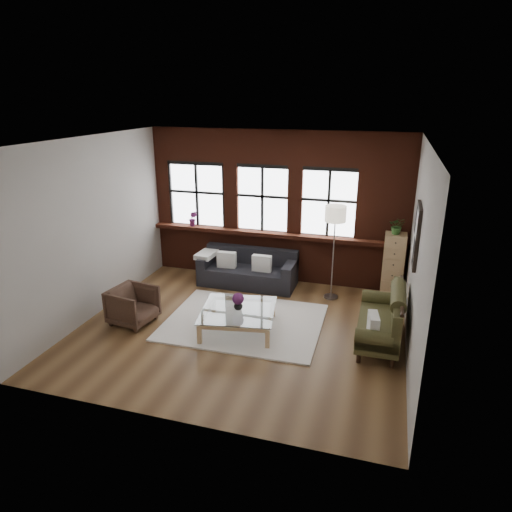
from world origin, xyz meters
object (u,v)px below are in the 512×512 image
(armchair, at_px, (133,306))
(coffee_table, at_px, (238,320))
(drawer_chest, at_px, (393,266))
(vase, at_px, (238,305))
(dark_sofa, at_px, (248,268))
(floor_lamp, at_px, (333,250))
(vintage_settee, at_px, (379,317))

(armchair, bearing_deg, coffee_table, -73.93)
(armchair, relative_size, coffee_table, 0.59)
(armchair, relative_size, drawer_chest, 0.55)
(armchair, relative_size, vase, 4.55)
(vase, bearing_deg, coffee_table, 135.00)
(dark_sofa, bearing_deg, vase, -77.09)
(vase, xyz_separation_m, floor_lamp, (1.35, 1.81, 0.54))
(dark_sofa, distance_m, armchair, 2.64)
(drawer_chest, bearing_deg, armchair, -151.07)
(dark_sofa, relative_size, vintage_settee, 1.21)
(armchair, xyz_separation_m, drawer_chest, (4.37, 2.42, 0.33))
(vase, xyz_separation_m, drawer_chest, (2.49, 2.16, 0.18))
(vase, height_order, drawer_chest, drawer_chest)
(drawer_chest, relative_size, floor_lamp, 0.65)
(coffee_table, distance_m, vase, 0.28)
(vase, bearing_deg, vintage_settee, 6.93)
(dark_sofa, xyz_separation_m, vase, (0.45, -1.97, 0.11))
(drawer_chest, bearing_deg, dark_sofa, -176.22)
(vintage_settee, height_order, floor_lamp, floor_lamp)
(coffee_table, relative_size, drawer_chest, 0.93)
(dark_sofa, xyz_separation_m, vintage_settee, (2.77, -1.69, 0.08))
(vintage_settee, height_order, vase, vintage_settee)
(vase, bearing_deg, dark_sofa, 102.91)
(vase, relative_size, floor_lamp, 0.08)
(dark_sofa, relative_size, floor_lamp, 1.00)
(coffee_table, distance_m, floor_lamp, 2.40)
(drawer_chest, distance_m, floor_lamp, 1.24)
(vintage_settee, relative_size, vase, 10.50)
(dark_sofa, distance_m, drawer_chest, 2.96)
(floor_lamp, bearing_deg, vase, -126.65)
(dark_sofa, bearing_deg, vintage_settee, -31.32)
(dark_sofa, height_order, vintage_settee, vintage_settee)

